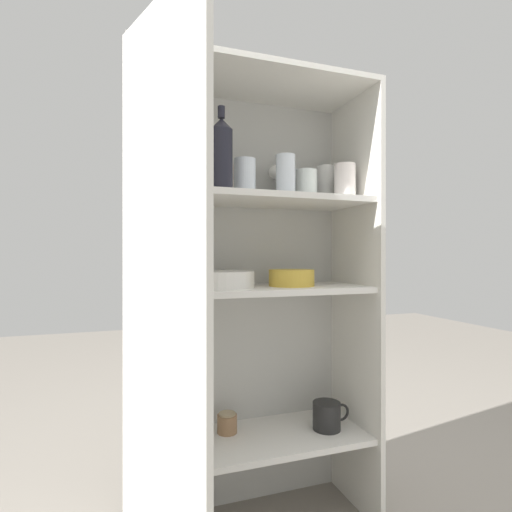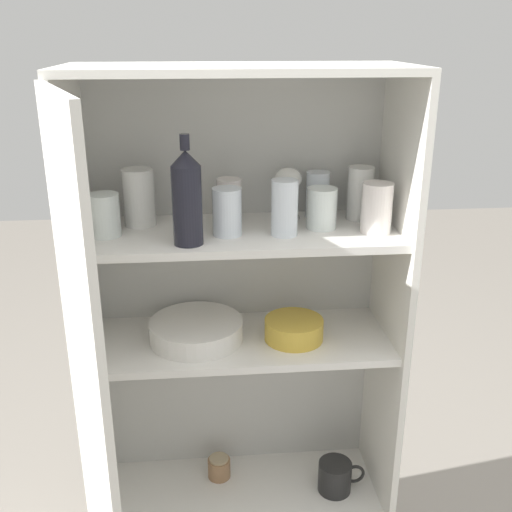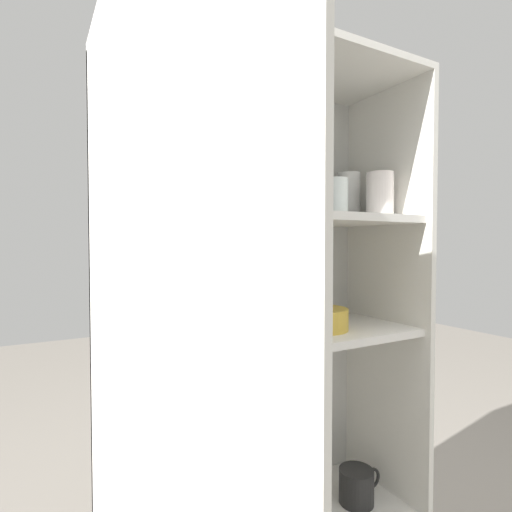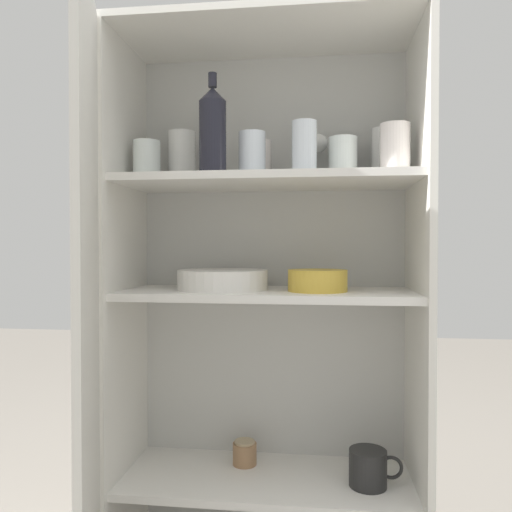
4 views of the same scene
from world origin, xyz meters
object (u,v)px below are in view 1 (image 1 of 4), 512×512
Objects in this scene: wine_bottle at (221,154)px; mixing_bowl_large at (291,277)px; plate_stack_white at (217,279)px; coffee_mug_primary at (327,416)px; storage_jar at (227,423)px.

wine_bottle reaches higher than mixing_bowl_large.
mixing_bowl_large is at bearing 15.34° from wine_bottle.
wine_bottle is 1.03× the size of plate_stack_white.
plate_stack_white is 0.62m from coffee_mug_primary.
coffee_mug_primary is at bearing -4.13° from plate_stack_white.
plate_stack_white is 3.62× the size of storage_jar.
coffee_mug_primary is (0.13, -0.01, -0.49)m from mixing_bowl_large.
plate_stack_white is at bearing 85.38° from wine_bottle.
plate_stack_white is 0.26m from mixing_bowl_large.
wine_bottle reaches higher than storage_jar.
storage_jar is (0.05, 0.06, -0.50)m from plate_stack_white.
coffee_mug_primary is at bearing -14.63° from storage_jar.
coffee_mug_primary reaches higher than storage_jar.
storage_jar is (0.06, 0.15, -0.88)m from wine_bottle.
storage_jar is (-0.34, 0.09, -0.01)m from coffee_mug_primary.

